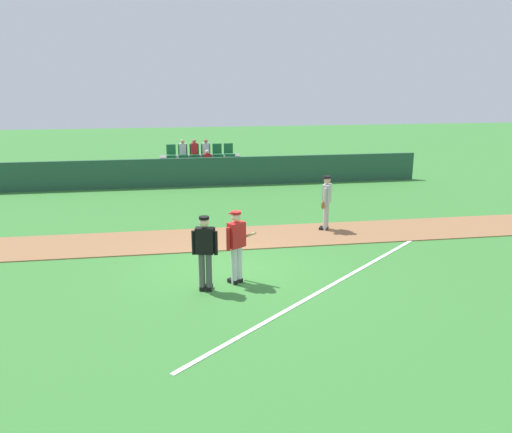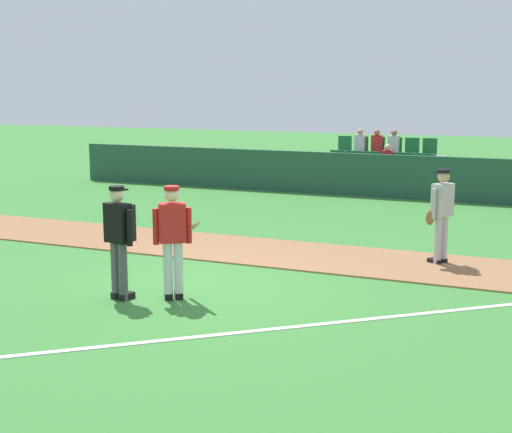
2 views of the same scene
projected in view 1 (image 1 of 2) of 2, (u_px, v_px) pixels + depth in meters
ground_plane at (232, 273)px, 13.01m from camera, size 80.00×80.00×0.00m
infield_dirt_path at (221, 239)px, 15.74m from camera, size 28.00×2.30×0.03m
foul_line_chalk at (354, 273)px, 13.00m from camera, size 9.12×7.95×0.01m
dugout_fence at (203, 172)px, 23.33m from camera, size 20.00×0.16×1.27m
stadium_bleachers at (201, 169)px, 24.75m from camera, size 3.90×2.10×1.90m
batter_red_jersey at (236, 244)px, 12.13m from camera, size 0.73×0.70×1.76m
umpire_home_plate at (205, 249)px, 11.70m from camera, size 0.58×0.37×1.76m
runner_grey_jersey at (326, 201)px, 16.40m from camera, size 0.47×0.59×1.76m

